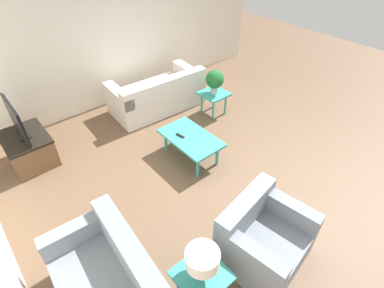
{
  "coord_description": "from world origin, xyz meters",
  "views": [
    {
      "loc": [
        -2.35,
        2.62,
        3.34
      ],
      "look_at": [
        0.27,
        0.4,
        0.55
      ],
      "focal_mm": 28.0,
      "sensor_mm": 36.0,
      "label": 1
    }
  ],
  "objects": [
    {
      "name": "sofa",
      "position": [
        2.16,
        -0.29,
        0.3
      ],
      "size": [
        1.01,
        1.87,
        0.77
      ],
      "rotation": [
        0.0,
        0.0,
        1.52
      ],
      "color": "silver",
      "rests_on": "ground_plane"
    },
    {
      "name": "side_table_plant",
      "position": [
        1.28,
        -1.01,
        0.39
      ],
      "size": [
        0.5,
        0.5,
        0.47
      ],
      "color": "teal",
      "rests_on": "ground_plane"
    },
    {
      "name": "tv_stand_chest",
      "position": [
        2.16,
        2.24,
        0.27
      ],
      "size": [
        0.84,
        0.65,
        0.51
      ],
      "color": "brown",
      "rests_on": "ground_plane"
    },
    {
      "name": "television",
      "position": [
        2.16,
        2.24,
        0.8
      ],
      "size": [
        0.81,
        0.16,
        0.6
      ],
      "color": "black",
      "rests_on": "tv_stand_chest"
    },
    {
      "name": "wall_right",
      "position": [
        3.06,
        0.0,
        1.35
      ],
      "size": [
        0.12,
        7.2,
        2.7
      ],
      "color": "silver",
      "rests_on": "ground_plane"
    },
    {
      "name": "ground_plane",
      "position": [
        0.0,
        0.0,
        0.0
      ],
      "size": [
        14.0,
        14.0,
        0.0
      ],
      "primitive_type": "plane",
      "color": "brown"
    },
    {
      "name": "remote_control",
      "position": [
        0.67,
        0.31,
        0.43
      ],
      "size": [
        0.16,
        0.07,
        0.02
      ],
      "color": "black",
      "rests_on": "coffee_table"
    },
    {
      "name": "coffee_table",
      "position": [
        0.55,
        0.19,
        0.37
      ],
      "size": [
        1.03,
        0.61,
        0.42
      ],
      "color": "teal",
      "rests_on": "ground_plane"
    },
    {
      "name": "side_table_lamp",
      "position": [
        -1.28,
        1.58,
        0.39
      ],
      "size": [
        0.5,
        0.5,
        0.47
      ],
      "color": "teal",
      "rests_on": "ground_plane"
    },
    {
      "name": "table_lamp",
      "position": [
        -1.28,
        1.58,
        0.74
      ],
      "size": [
        0.33,
        0.33,
        0.38
      ],
      "color": "#333333",
      "rests_on": "side_table_lamp"
    },
    {
      "name": "loveseat",
      "position": [
        -0.67,
        2.3,
        0.32
      ],
      "size": [
        1.37,
        0.92,
        0.82
      ],
      "rotation": [
        0.0,
        0.0,
        3.07
      ],
      "color": "slate",
      "rests_on": "ground_plane"
    },
    {
      "name": "armchair",
      "position": [
        -1.36,
        0.72,
        0.33
      ],
      "size": [
        0.96,
        1.05,
        0.82
      ],
      "rotation": [
        0.0,
        0.0,
        -1.42
      ],
      "color": "slate",
      "rests_on": "ground_plane"
    },
    {
      "name": "potted_plant",
      "position": [
        1.28,
        -1.01,
        0.74
      ],
      "size": [
        0.34,
        0.34,
        0.46
      ],
      "color": "#B2ADA3",
      "rests_on": "side_table_plant"
    }
  ]
}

